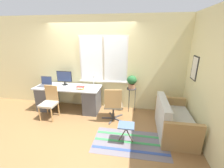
% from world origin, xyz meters
% --- Properties ---
extents(ground_plane, '(14.00, 14.00, 0.00)m').
position_xyz_m(ground_plane, '(0.00, 0.00, 0.00)').
color(ground_plane, olive).
extents(wall_back_with_window, '(9.00, 0.12, 2.70)m').
position_xyz_m(wall_back_with_window, '(0.01, 0.77, 1.35)').
color(wall_back_with_window, beige).
rests_on(wall_back_with_window, ground_plane).
extents(wall_right_with_picture, '(0.08, 9.00, 2.70)m').
position_xyz_m(wall_right_with_picture, '(2.69, 0.00, 1.35)').
color(wall_right_with_picture, beige).
rests_on(wall_right_with_picture, ground_plane).
extents(desk, '(1.90, 0.70, 0.74)m').
position_xyz_m(desk, '(-0.63, 0.35, 0.39)').
color(desk, '#B2B7BC').
rests_on(desk, ground_plane).
extents(laptop, '(0.34, 0.27, 0.26)m').
position_xyz_m(laptop, '(-1.33, 0.33, 0.79)').
color(laptop, '#4C4C51').
rests_on(laptop, desk).
extents(monitor, '(0.46, 0.16, 0.42)m').
position_xyz_m(monitor, '(-0.79, 0.50, 0.97)').
color(monitor, black).
rests_on(monitor, desk).
extents(keyboard, '(0.38, 0.14, 0.02)m').
position_xyz_m(keyboard, '(-0.81, 0.16, 0.75)').
color(keyboard, silver).
rests_on(keyboard, desk).
extents(mouse, '(0.04, 0.06, 0.03)m').
position_xyz_m(mouse, '(-0.55, 0.14, 0.75)').
color(mouse, silver).
rests_on(mouse, desk).
extents(desk_lamp, '(0.15, 0.15, 0.38)m').
position_xyz_m(desk_lamp, '(0.12, 0.43, 1.00)').
color(desk_lamp, white).
rests_on(desk_lamp, desk).
extents(book_stack, '(0.22, 0.18, 0.08)m').
position_xyz_m(book_stack, '(-0.19, 0.22, 0.78)').
color(book_stack, yellow).
rests_on(book_stack, desk).
extents(desk_chair_wooden, '(0.41, 0.42, 0.87)m').
position_xyz_m(desk_chair_wooden, '(-0.96, -0.14, 0.46)').
color(desk_chair_wooden, '#B2844C').
rests_on(desk_chair_wooden, ground_plane).
extents(office_chair_swivel, '(0.59, 0.60, 0.92)m').
position_xyz_m(office_chair_swivel, '(0.77, -0.03, 0.47)').
color(office_chair_swivel, '#47474C').
rests_on(office_chair_swivel, ground_plane).
extents(couch_loveseat, '(0.73, 1.32, 0.79)m').
position_xyz_m(couch_loveseat, '(2.20, -0.31, 0.28)').
color(couch_loveseat, beige).
rests_on(couch_loveseat, ground_plane).
extents(plant_stand, '(0.27, 0.27, 0.71)m').
position_xyz_m(plant_stand, '(1.20, 0.58, 0.62)').
color(plant_stand, '#333338').
rests_on(plant_stand, ground_plane).
extents(potted_plant, '(0.27, 0.27, 0.38)m').
position_xyz_m(potted_plant, '(1.20, 0.58, 0.92)').
color(potted_plant, '#9E6B4C').
rests_on(potted_plant, plant_stand).
extents(floor_rug_striped, '(1.58, 0.85, 0.01)m').
position_xyz_m(floor_rug_striped, '(1.26, -0.84, 0.00)').
color(floor_rug_striped, slate).
rests_on(floor_rug_striped, ground_plane).
extents(folding_stool, '(0.33, 0.28, 0.42)m').
position_xyz_m(folding_stool, '(1.16, -0.82, 0.37)').
color(folding_stool, slate).
rests_on(folding_stool, ground_plane).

